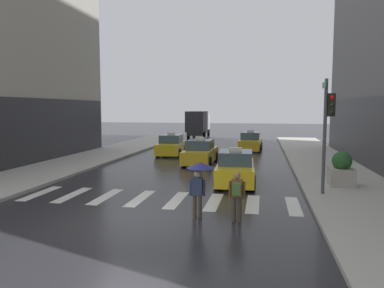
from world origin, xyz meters
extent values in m
plane|color=#26262B|center=(0.00, 0.00, 0.00)|extent=(160.00, 160.00, 0.00)
cube|color=silver|center=(-5.40, 3.00, 0.00)|extent=(0.50, 2.80, 0.01)
cube|color=silver|center=(-3.86, 3.00, 0.00)|extent=(0.50, 2.80, 0.01)
cube|color=silver|center=(-2.31, 3.00, 0.00)|extent=(0.50, 2.80, 0.01)
cube|color=silver|center=(-0.77, 3.00, 0.00)|extent=(0.50, 2.80, 0.01)
cube|color=silver|center=(0.77, 3.00, 0.00)|extent=(0.50, 2.80, 0.01)
cube|color=silver|center=(2.31, 3.00, 0.00)|extent=(0.50, 2.80, 0.01)
cube|color=silver|center=(3.86, 3.00, 0.00)|extent=(0.50, 2.80, 0.01)
cube|color=silver|center=(5.40, 3.00, 0.00)|extent=(0.50, 2.80, 0.01)
cylinder|color=#47474C|center=(6.72, 4.72, 2.55)|extent=(0.14, 0.14, 4.80)
cube|color=black|center=(6.94, 4.72, 3.88)|extent=(0.30, 0.26, 0.95)
sphere|color=red|center=(6.94, 4.58, 4.18)|extent=(0.17, 0.17, 0.17)
sphere|color=#28231E|center=(6.94, 4.58, 3.88)|extent=(0.17, 0.17, 0.17)
sphere|color=#28231E|center=(6.94, 4.58, 3.58)|extent=(0.17, 0.17, 0.17)
cube|color=#196638|center=(6.67, 4.90, 4.70)|extent=(0.04, 0.84, 0.24)
cube|color=yellow|center=(2.88, 6.94, 0.56)|extent=(2.00, 4.57, 0.84)
cube|color=#384C5B|center=(2.88, 6.84, 1.30)|extent=(1.69, 2.17, 0.64)
cube|color=silver|center=(2.88, 6.84, 1.71)|extent=(0.61, 0.27, 0.18)
cylinder|color=black|center=(1.97, 8.25, 0.33)|extent=(0.25, 0.67, 0.66)
cylinder|color=black|center=(3.67, 8.32, 0.33)|extent=(0.25, 0.67, 0.66)
cylinder|color=black|center=(2.08, 5.55, 0.33)|extent=(0.25, 0.67, 0.66)
cylinder|color=black|center=(3.79, 5.63, 0.33)|extent=(0.25, 0.67, 0.66)
cube|color=#F2EAB2|center=(2.15, 9.18, 0.60)|extent=(0.20, 0.05, 0.14)
cube|color=#F2EAB2|center=(3.41, 9.23, 0.60)|extent=(0.20, 0.05, 0.14)
cube|color=gold|center=(0.06, 12.95, 0.56)|extent=(1.92, 4.54, 0.84)
cube|color=#384C5B|center=(0.06, 12.85, 1.30)|extent=(1.65, 2.14, 0.64)
cube|color=silver|center=(0.06, 12.85, 1.71)|extent=(0.61, 0.26, 0.18)
cylinder|color=black|center=(-0.76, 14.32, 0.33)|extent=(0.24, 0.67, 0.66)
cylinder|color=black|center=(0.95, 14.28, 0.33)|extent=(0.24, 0.67, 0.66)
cylinder|color=black|center=(-0.83, 11.62, 0.33)|extent=(0.24, 0.67, 0.66)
cylinder|color=black|center=(0.88, 11.58, 0.33)|extent=(0.24, 0.67, 0.66)
cube|color=#F2EAB2|center=(-0.51, 15.23, 0.60)|extent=(0.20, 0.05, 0.14)
cube|color=#F2EAB2|center=(0.75, 15.20, 0.60)|extent=(0.20, 0.05, 0.14)
cube|color=yellow|center=(-3.02, 17.17, 0.56)|extent=(2.01, 4.58, 0.84)
cube|color=#384C5B|center=(-3.02, 17.07, 1.30)|extent=(1.70, 2.17, 0.64)
cube|color=silver|center=(-3.02, 17.07, 1.71)|extent=(0.61, 0.27, 0.18)
cylinder|color=black|center=(-3.94, 18.48, 0.33)|extent=(0.25, 0.67, 0.66)
cylinder|color=black|center=(-2.23, 18.56, 0.33)|extent=(0.25, 0.67, 0.66)
cylinder|color=black|center=(-3.82, 15.78, 0.33)|extent=(0.25, 0.67, 0.66)
cylinder|color=black|center=(-2.11, 15.86, 0.33)|extent=(0.25, 0.67, 0.66)
cube|color=#F2EAB2|center=(-3.76, 19.41, 0.60)|extent=(0.20, 0.05, 0.14)
cube|color=#F2EAB2|center=(-2.50, 19.47, 0.60)|extent=(0.20, 0.05, 0.14)
cube|color=gold|center=(3.16, 21.57, 0.56)|extent=(2.02, 4.58, 0.84)
cube|color=#384C5B|center=(3.16, 21.47, 1.30)|extent=(1.70, 2.18, 0.64)
cube|color=silver|center=(3.16, 21.47, 1.71)|extent=(0.61, 0.27, 0.18)
cylinder|color=black|center=(2.37, 22.96, 0.33)|extent=(0.25, 0.67, 0.66)
cylinder|color=black|center=(4.08, 22.88, 0.33)|extent=(0.25, 0.67, 0.66)
cylinder|color=black|center=(2.24, 20.27, 0.33)|extent=(0.25, 0.67, 0.66)
cylinder|color=black|center=(3.95, 20.18, 0.33)|extent=(0.25, 0.67, 0.66)
cube|color=#F2EAB2|center=(2.64, 23.87, 0.60)|extent=(0.20, 0.05, 0.14)
cube|color=#F2EAB2|center=(3.90, 23.81, 0.60)|extent=(0.20, 0.05, 0.14)
cube|color=#2D2D2D|center=(-3.95, 34.49, 0.65)|extent=(1.99, 6.65, 0.40)
cube|color=silver|center=(-4.04, 37.79, 1.90)|extent=(2.15, 1.86, 2.10)
cube|color=#384C5B|center=(-4.07, 38.71, 2.27)|extent=(1.89, 0.09, 0.95)
cube|color=#2D2D33|center=(-3.92, 33.59, 2.10)|extent=(2.34, 4.86, 2.50)
cylinder|color=black|center=(-5.04, 37.56, 0.45)|extent=(0.31, 0.91, 0.90)
cylinder|color=black|center=(-3.04, 37.62, 0.45)|extent=(0.31, 0.91, 0.90)
cylinder|color=black|center=(-4.90, 33.03, 0.45)|extent=(0.31, 0.91, 0.90)
cylinder|color=black|center=(-2.90, 33.08, 0.45)|extent=(0.31, 0.91, 0.90)
cylinder|color=#473D33|center=(1.96, 0.72, 0.41)|extent=(0.14, 0.14, 0.82)
cylinder|color=#473D33|center=(2.14, 0.72, 0.41)|extent=(0.14, 0.14, 0.82)
cube|color=#2D3856|center=(2.05, 0.72, 1.12)|extent=(0.36, 0.24, 0.60)
sphere|color=beige|center=(2.05, 0.72, 1.54)|extent=(0.22, 0.22, 0.22)
cylinder|color=#2D3856|center=(1.82, 0.72, 1.07)|extent=(0.09, 0.09, 0.55)
cylinder|color=#2D3856|center=(2.28, 0.72, 1.07)|extent=(0.09, 0.09, 0.55)
cylinder|color=#4C4C4C|center=(2.17, 0.72, 1.42)|extent=(0.02, 0.02, 1.00)
cone|color=navy|center=(2.17, 0.72, 1.84)|extent=(0.96, 0.96, 0.20)
cylinder|color=#473D33|center=(3.30, 0.67, 0.41)|extent=(0.14, 0.14, 0.82)
cylinder|color=#473D33|center=(3.48, 0.67, 0.41)|extent=(0.14, 0.14, 0.82)
cube|color=brown|center=(3.39, 0.67, 1.12)|extent=(0.36, 0.24, 0.60)
sphere|color=#9E7051|center=(3.39, 0.67, 1.54)|extent=(0.22, 0.22, 0.22)
cylinder|color=brown|center=(3.16, 0.67, 1.07)|extent=(0.09, 0.09, 0.55)
cylinder|color=brown|center=(3.62, 0.67, 1.07)|extent=(0.09, 0.09, 0.55)
cube|color=#4C7233|center=(3.39, 0.45, 1.14)|extent=(0.28, 0.18, 0.40)
cube|color=#A8A399|center=(7.83, 6.58, 0.55)|extent=(1.10, 1.10, 0.80)
sphere|color=#285628|center=(7.83, 6.58, 1.30)|extent=(0.90, 0.90, 0.90)
camera|label=1|loc=(4.17, -11.07, 3.74)|focal=33.83mm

